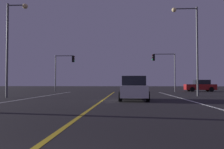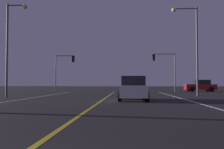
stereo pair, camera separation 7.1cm
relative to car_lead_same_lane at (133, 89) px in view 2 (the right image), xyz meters
The scene contains 9 objects.
lane_edge_right 4.82m from the car_lead_same_lane, 35.31° to the right, with size 0.16×38.28×0.01m, color silver.
lane_edge_left 8.72m from the car_lead_same_lane, 161.59° to the right, with size 0.16×38.28×0.01m, color silver.
lane_center_divider 3.60m from the car_lead_same_lane, 128.51° to the right, with size 0.16×38.28×0.01m, color gold.
car_lead_same_lane is the anchor object (origin of this frame).
car_crossing_side 21.81m from the car_lead_same_lane, 61.95° to the left, with size 4.30×2.02×1.70m.
traffic_light_near_right 17.80m from the car_lead_same_lane, 74.65° to the left, with size 3.20×0.36×5.29m.
traffic_light_near_left 19.46m from the car_lead_same_lane, 118.51° to the left, with size 2.83×0.36×5.14m.
street_lamp_left_mid 11.25m from the car_lead_same_lane, 165.72° to the left, with size 1.81×0.44×7.95m.
street_lamp_right_far 9.32m from the car_lead_same_lane, 46.66° to the left, with size 2.43×0.44×8.41m.
Camera 2 is at (1.76, -1.81, 1.21)m, focal length 39.93 mm.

